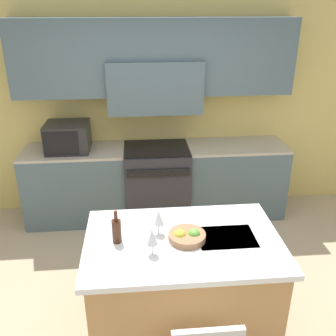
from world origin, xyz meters
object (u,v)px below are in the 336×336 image
object	(u,v)px
range_stove	(157,182)
wine_glass_near	(152,237)
fruit_bowl	(187,236)
wine_glass_far	(159,218)
microwave	(68,137)
wine_bottle	(117,230)

from	to	relation	value
range_stove	wine_glass_near	size ratio (longest dim) A/B	4.31
wine_glass_near	fruit_bowl	xyz separation A→B (m)	(0.27, 0.16, -0.12)
range_stove	wine_glass_near	distance (m)	2.12
range_stove	wine_glass_far	world-z (taller)	wine_glass_far
microwave	wine_glass_near	world-z (taller)	microwave
wine_glass_near	wine_glass_far	size ratio (longest dim) A/B	1.00
wine_glass_near	range_stove	bearing A→B (deg)	85.65
range_stove	wine_bottle	size ratio (longest dim) A/B	3.53
wine_glass_far	wine_glass_near	bearing A→B (deg)	-104.05
fruit_bowl	microwave	bearing A→B (deg)	121.57
wine_glass_near	fruit_bowl	size ratio (longest dim) A/B	0.76
fruit_bowl	wine_glass_near	bearing A→B (deg)	-148.98
wine_glass_far	fruit_bowl	size ratio (longest dim) A/B	0.76
wine_glass_far	fruit_bowl	distance (m)	0.26
wine_glass_far	fruit_bowl	world-z (taller)	wine_glass_far
wine_bottle	wine_glass_near	distance (m)	0.32
wine_glass_near	fruit_bowl	world-z (taller)	wine_glass_near
wine_bottle	wine_glass_near	world-z (taller)	wine_bottle
range_stove	wine_bottle	world-z (taller)	wine_bottle
wine_glass_far	microwave	bearing A→B (deg)	117.87
range_stove	fruit_bowl	bearing A→B (deg)	-86.38
range_stove	wine_bottle	xyz separation A→B (m)	(-0.41, -1.85, 0.52)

